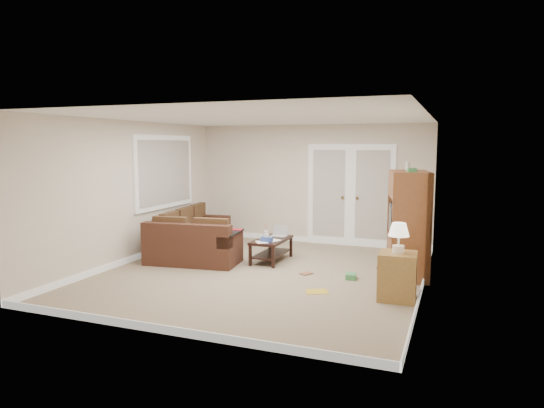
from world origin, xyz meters
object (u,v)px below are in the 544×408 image
at_px(sectional_sofa, 194,240).
at_px(tv_armoire, 408,223).
at_px(coffee_table, 272,249).
at_px(side_cabinet, 398,272).

bearing_deg(sectional_sofa, tv_armoire, -7.45).
bearing_deg(sectional_sofa, coffee_table, -2.53).
xyz_separation_m(coffee_table, tv_armoire, (2.36, -0.15, 0.62)).
height_order(sectional_sofa, tv_armoire, tv_armoire).
relative_size(coffee_table, side_cabinet, 0.95).
xyz_separation_m(sectional_sofa, tv_armoire, (3.89, -0.03, 0.55)).
relative_size(sectional_sofa, coffee_table, 2.52).
height_order(tv_armoire, side_cabinet, tv_armoire).
bearing_deg(tv_armoire, coffee_table, 164.94).
relative_size(tv_armoire, side_cabinet, 1.72).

